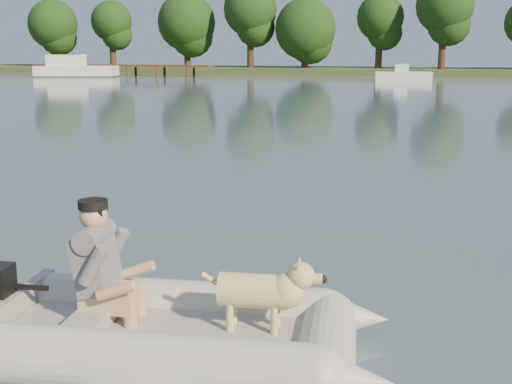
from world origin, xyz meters
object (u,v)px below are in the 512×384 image
(dinghy, at_px, (176,286))
(dog, at_px, (253,297))
(dock, at_px, (122,70))
(man, at_px, (98,259))
(motorboat, at_px, (404,70))
(cabin_cruiser, at_px, (76,66))

(dinghy, bearing_deg, dog, 4.57)
(dock, relative_size, dog, 19.42)
(man, height_order, motorboat, motorboat)
(dog, distance_m, motorboat, 49.00)
(cabin_cruiser, height_order, motorboat, cabin_cruiser)
(dinghy, xyz_separation_m, man, (-0.70, -0.02, 0.18))
(dinghy, relative_size, man, 4.24)
(cabin_cruiser, bearing_deg, dinghy, -70.78)
(dock, relative_size, man, 16.81)
(man, relative_size, dog, 1.16)
(dinghy, height_order, motorboat, motorboat)
(dock, bearing_deg, dog, -62.67)
(dog, relative_size, motorboat, 0.20)
(dock, xyz_separation_m, man, (25.82, -52.68, 0.25))
(dock, bearing_deg, cabin_cruiser, -123.93)
(cabin_cruiser, bearing_deg, dog, -70.17)
(dog, height_order, motorboat, motorboat)
(dinghy, bearing_deg, man, 175.76)
(cabin_cruiser, relative_size, motorboat, 1.65)
(dinghy, height_order, man, man)
(man, height_order, cabin_cruiser, cabin_cruiser)
(dinghy, distance_m, motorboat, 49.11)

